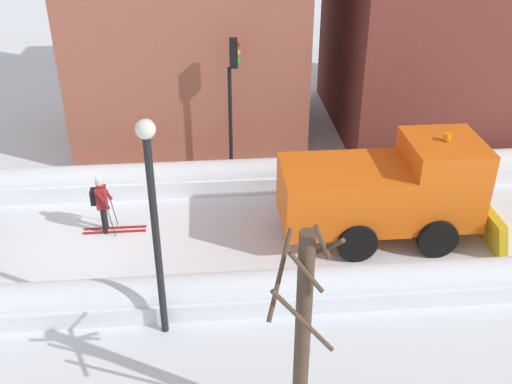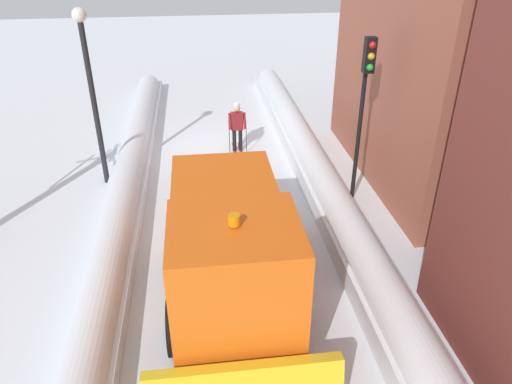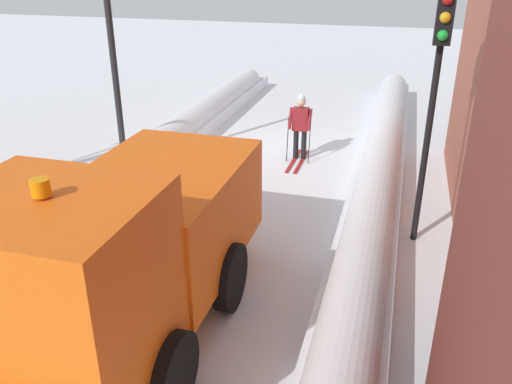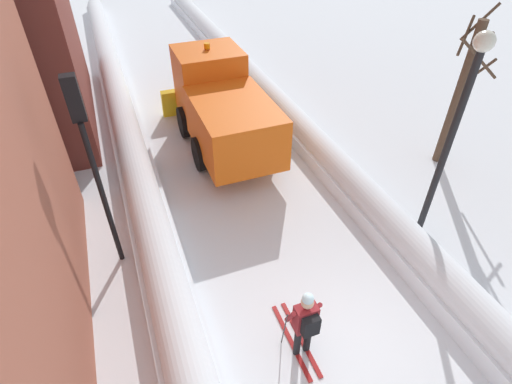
{
  "view_description": "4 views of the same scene",
  "coord_description": "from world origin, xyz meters",
  "views": [
    {
      "loc": [
        14.22,
        3.27,
        9.63
      ],
      "look_at": [
        0.0,
        4.53,
        1.47
      ],
      "focal_mm": 42.05,
      "sensor_mm": 36.0,
      "label": 1
    },
    {
      "loc": [
        0.67,
        16.08,
        7.13
      ],
      "look_at": [
        -0.64,
        5.81,
        1.37
      ],
      "focal_mm": 33.66,
      "sensor_mm": 36.0,
      "label": 2
    },
    {
      "loc": [
        -3.24,
        13.72,
        5.18
      ],
      "look_at": [
        -0.82,
        5.13,
        1.14
      ],
      "focal_mm": 36.99,
      "sensor_mm": 36.0,
      "label": 3
    },
    {
      "loc": [
        -3.07,
        -3.47,
        7.52
      ],
      "look_at": [
        -0.24,
        3.91,
        1.2
      ],
      "focal_mm": 28.09,
      "sensor_mm": 36.0,
      "label": 4
    }
  ],
  "objects": [
    {
      "name": "plow_truck",
      "position": [
        0.19,
        8.23,
        1.48
      ],
      "size": [
        3.2,
        5.98,
        3.12
      ],
      "color": "orange",
      "rests_on": "ground"
    },
    {
      "name": "snowbank_right",
      "position": [
        2.9,
        10.0,
        0.36
      ],
      "size": [
        1.1,
        36.0,
        0.9
      ],
      "color": "white",
      "rests_on": "ground"
    },
    {
      "name": "skier",
      "position": [
        -0.69,
        0.2,
        1.0
      ],
      "size": [
        0.62,
        1.8,
        1.81
      ],
      "color": "black",
      "rests_on": "ground"
    },
    {
      "name": "ground_plane",
      "position": [
        0.0,
        10.0,
        0.0
      ],
      "size": [
        80.0,
        80.0,
        0.0
      ],
      "primitive_type": "plane",
      "color": "white"
    },
    {
      "name": "traffic_light_pole",
      "position": [
        -3.77,
        4.13,
        3.27
      ],
      "size": [
        0.28,
        0.42,
        4.69
      ],
      "color": "black",
      "rests_on": "ground"
    },
    {
      "name": "bare_tree_near",
      "position": [
        6.56,
        4.76,
        2.39
      ],
      "size": [
        1.23,
        1.24,
        4.87
      ],
      "color": "#4D392A",
      "rests_on": "ground"
    },
    {
      "name": "street_lamp",
      "position": [
        3.65,
        2.1,
        3.32
      ],
      "size": [
        0.4,
        0.4,
        5.25
      ],
      "color": "black",
      "rests_on": "ground"
    },
    {
      "name": "snowbank_left",
      "position": [
        -2.9,
        10.0,
        0.43
      ],
      "size": [
        1.1,
        36.0,
        1.0
      ],
      "color": "white",
      "rests_on": "ground"
    }
  ]
}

